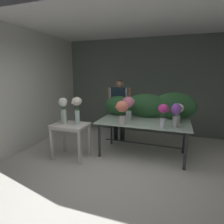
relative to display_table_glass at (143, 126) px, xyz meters
The scene contains 15 objects.
ground_plane 0.77m from the display_table_glass, 153.47° to the left, with size 7.08×7.08×0.00m, color silver.
wall_back 1.95m from the display_table_glass, 100.70° to the left, with size 4.89×0.12×2.82m, color slate.
wall_left 2.88m from the display_table_glass, behind, with size 0.12×3.34×2.82m, color silver.
ceiling_slab 2.23m from the display_table_glass, 153.47° to the left, with size 5.01×3.34×0.12m, color silver.
display_table_glass is the anchor object (origin of this frame).
side_table_white 1.57m from the display_table_glass, 156.55° to the right, with size 0.74×0.54×0.76m.
florist 1.11m from the display_table_glass, 136.76° to the left, with size 0.64×0.24×1.63m.
foliage_backdrop 0.54m from the display_table_glass, 82.14° to the left, with size 2.12×0.31×0.61m.
vase_rosy_peonies 0.55m from the display_table_glass, behind, with size 0.27×0.24×0.52m.
vase_magenta_hydrangea 0.71m from the display_table_glass, 42.51° to the right, with size 0.20×0.19×0.47m.
vase_coral_ranunculus 0.67m from the display_table_glass, 135.06° to the right, with size 0.26×0.25×0.48m.
vase_ivory_lilies 0.79m from the display_table_glass, ahead, with size 0.22×0.22×0.42m.
vase_violet_tulips 0.80m from the display_table_glass, 19.61° to the right, with size 0.19×0.18×0.47m.
vase_white_roses_tall 1.75m from the display_table_glass, 158.55° to the right, with size 0.19×0.19×0.55m.
vase_cream_lisianthus_tall 1.48m from the display_table_glass, 156.19° to the right, with size 0.22×0.21×0.57m.
Camera 1 is at (0.97, -2.47, 1.82)m, focal length 29.76 mm.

